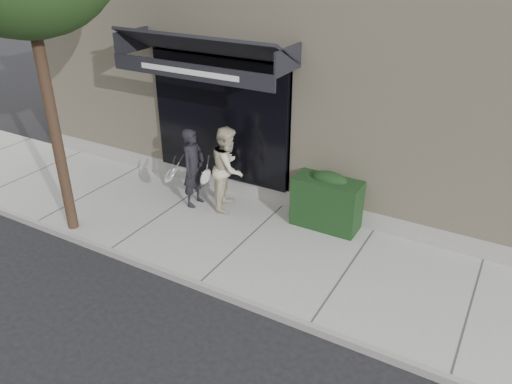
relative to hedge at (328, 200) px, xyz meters
The scene contains 7 objects.
ground 1.79m from the hedge, 131.35° to the right, with size 80.00×80.00×0.00m, color black.
sidewalk 1.77m from the hedge, 131.35° to the right, with size 20.00×3.00×0.12m, color gray.
curb 3.07m from the hedge, 111.45° to the right, with size 20.00×0.10×0.14m, color gray.
building_facade 4.39m from the hedge, 106.65° to the left, with size 14.30×8.04×5.64m.
hedge is the anchor object (origin of this frame).
pedestrian_front 2.84m from the hedge, 168.06° to the right, with size 0.65×0.82×1.68m.
pedestrian_back 2.14m from the hedge, behind, with size 0.92×1.03×1.76m.
Camera 1 is at (4.10, -6.85, 5.25)m, focal length 35.00 mm.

